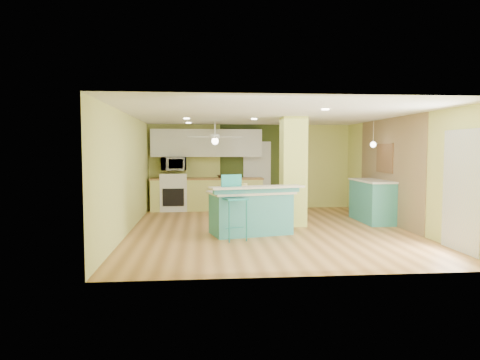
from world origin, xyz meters
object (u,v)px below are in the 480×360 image
(peninsula, at_px, (251,211))
(bar_stool, at_px, (233,196))
(side_counter, at_px, (372,201))
(fruit_bowl, at_px, (223,177))
(canister, at_px, (244,187))

(peninsula, distance_m, bar_stool, 0.75)
(side_counter, height_order, fruit_bowl, side_counter)
(peninsula, distance_m, canister, 0.53)
(bar_stool, height_order, side_counter, bar_stool)
(fruit_bowl, relative_size, canister, 2.00)
(side_counter, bearing_deg, peninsula, -157.92)
(side_counter, height_order, canister, canister)
(bar_stool, relative_size, fruit_bowl, 4.01)
(peninsula, distance_m, side_counter, 3.39)
(peninsula, height_order, side_counter, peninsula)
(peninsula, xyz_separation_m, canister, (-0.13, 0.12, 0.50))
(fruit_bowl, bearing_deg, canister, -85.54)
(side_counter, xyz_separation_m, fruit_bowl, (-3.54, 2.35, 0.46))
(fruit_bowl, bearing_deg, peninsula, -83.69)
(side_counter, bearing_deg, bar_stool, -153.31)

